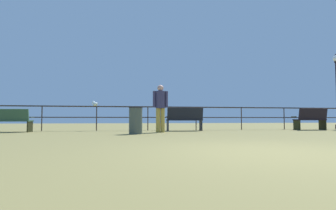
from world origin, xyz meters
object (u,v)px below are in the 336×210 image
Objects in this scene: bench_near_left at (185,118)px; bench_near_right at (311,118)px; trash_bin at (136,120)px; bench_far_left at (7,119)px; person_by_bench at (160,105)px; seagull_on_rail at (95,104)px.

bench_near_right is at bearing -0.08° from bench_near_left.
bench_near_left is 3.03m from trash_bin.
person_by_bench is at bearing -10.59° from bench_far_left.
person_by_bench reaches higher than bench_near_right.
bench_near_left is at bearing -13.51° from seagull_on_rail.
bench_far_left is at bearing -179.97° from bench_near_left.
person_by_bench is at bearing -37.38° from seagull_on_rail.
person_by_bench reaches higher than seagull_on_rail.
seagull_on_rail is at bearing 166.49° from bench_near_left.
bench_near_left is (6.96, 0.00, 0.06)m from bench_far_left.
bench_far_left is 1.19× the size of bench_near_right.
seagull_on_rail is (-9.82, 0.93, 0.63)m from bench_near_right.
person_by_bench is at bearing -138.15° from bench_near_left.
bench_near_right is 3.53× the size of seagull_on_rail.
bench_near_right is at bearing 14.29° from trash_bin.
bench_far_left is at bearing 169.41° from person_by_bench.
bench_far_left is 0.96× the size of person_by_bench.
seagull_on_rail is at bearing 118.45° from trash_bin.
bench_near_right is 7.30m from person_by_bench.
bench_near_right is 0.81× the size of person_by_bench.
trash_bin is (4.78, -2.09, -0.03)m from bench_far_left.
seagull_on_rail is (-2.61, 2.00, 0.14)m from person_by_bench.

